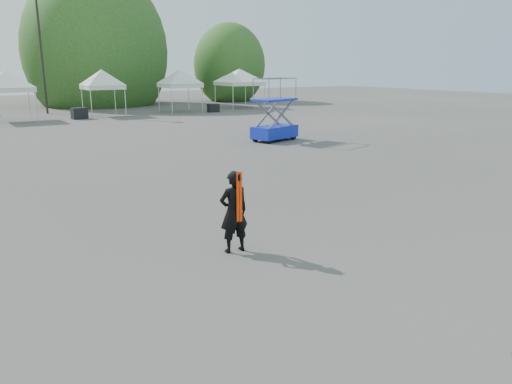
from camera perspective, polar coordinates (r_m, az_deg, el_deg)
ground at (r=10.80m, az=-7.06°, el=-5.41°), size 120.00×120.00×0.00m
light_pole_east at (r=41.90m, az=-23.45°, el=15.75°), size 0.60×0.25×9.80m
tree_mid_e at (r=50.03m, az=-17.80°, el=15.03°), size 5.12×5.12×7.79m
tree_far_e at (r=53.18m, az=-3.05°, el=14.27°), size 3.84×3.84×5.84m
tent_e at (r=37.18m, az=-26.66°, el=11.95°), size 4.28×4.28×3.88m
tent_f at (r=38.67m, az=-17.24°, el=12.83°), size 3.75×3.75×3.88m
tent_g at (r=40.69m, az=-8.73°, el=13.33°), size 3.95×3.95×3.88m
tent_h at (r=44.17m, az=-1.92°, el=13.55°), size 4.71×4.71×3.88m
man at (r=9.81m, az=-2.56°, el=-2.27°), size 0.62×0.43×1.65m
scissor_lift at (r=24.66m, az=2.16°, el=9.40°), size 2.57×1.76×3.02m
crate_mid at (r=37.05m, az=-19.54°, el=8.47°), size 1.05×0.85×0.77m
crate_east at (r=40.37m, az=-4.90°, el=9.55°), size 0.88×0.71×0.64m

